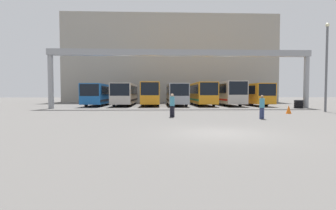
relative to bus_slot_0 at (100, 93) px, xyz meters
The scene contains 15 objects.
ground_plane 29.11m from the bus_slot_0, 67.78° to the right, with size 200.00×200.00×0.00m, color #514F4C.
building_backdrop 21.90m from the bus_slot_0, 58.16° to the left, with size 41.66×12.00×16.96m.
overhead_gantry 14.19m from the bus_slot_0, 36.27° to the right, with size 30.12×0.80×6.72m.
bus_slot_0 is the anchor object (origin of this frame).
bus_slot_1 3.67m from the bus_slot_0, ahead, with size 2.61×11.59×3.05m.
bus_slot_2 7.33m from the bus_slot_0, ahead, with size 2.45×12.02×3.19m.
bus_slot_3 11.02m from the bus_slot_0, ahead, with size 2.55×10.45×3.02m.
bus_slot_4 14.67m from the bus_slot_0, ahead, with size 2.52×10.54×3.19m.
bus_slot_5 18.31m from the bus_slot_0, ahead, with size 2.59×12.49×3.33m.
bus_slot_6 21.97m from the bus_slot_0, ahead, with size 2.43×12.31×3.04m.
pedestrian_near_right 21.21m from the bus_slot_0, 63.90° to the right, with size 0.36×0.36×1.72m.
pedestrian_mid_right 25.75m from the bus_slot_0, 53.36° to the right, with size 0.33×0.33×1.61m.
traffic_cone 25.42m from the bus_slot_0, 40.00° to the right, with size 0.46×0.46×0.71m.
tire_stack 26.11m from the bus_slot_0, 18.81° to the right, with size 1.04×1.04×0.96m.
lamp_post 28.07m from the bus_slot_0, 30.97° to the right, with size 0.36×0.36×8.22m.
Camera 1 is at (-2.77, -11.26, 1.75)m, focal length 28.00 mm.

